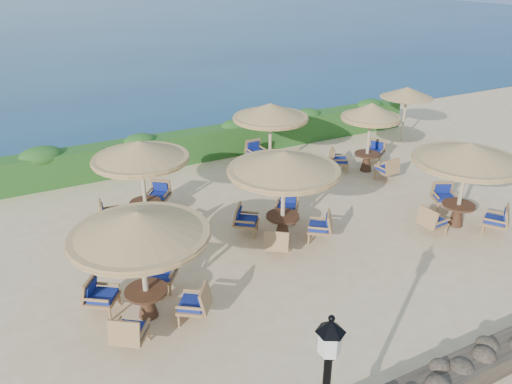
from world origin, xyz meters
name	(u,v)px	position (x,y,z in m)	size (l,w,h in m)	color
ground	(324,229)	(0.00, 0.00, 0.00)	(120.00, 120.00, 0.00)	beige
sea	(44,18)	(0.00, 70.00, 0.00)	(160.00, 160.00, 0.00)	navy
hedge	(225,141)	(0.00, 7.20, 0.60)	(18.00, 0.90, 1.20)	#1E4C18
stone_wall	(502,354)	(0.00, -6.20, 0.22)	(15.00, 0.65, 0.44)	brown
extra_parasol	(407,92)	(7.80, 5.20, 2.17)	(2.30, 2.30, 2.41)	tan
cafe_set_0	(141,244)	(-5.84, -1.51, 1.88)	(3.03, 3.03, 2.65)	tan
cafe_set_1	(284,177)	(-1.34, 0.18, 1.91)	(3.18, 3.18, 2.65)	tan
cafe_set_2	(466,165)	(3.71, -1.65, 1.98)	(3.15, 3.15, 2.65)	tan
cafe_set_3	(141,164)	(-4.59, 2.87, 1.93)	(2.87, 2.86, 2.65)	tan
cafe_set_4	(270,120)	(0.79, 4.76, 2.01)	(2.81, 2.83, 2.65)	tan
cafe_set_5	(370,127)	(4.08, 3.08, 1.74)	(2.77, 2.53, 2.65)	tan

